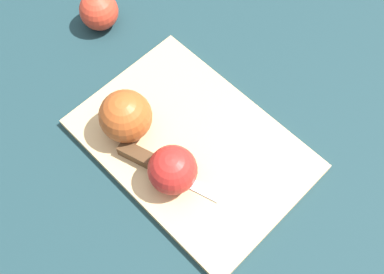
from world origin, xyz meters
TOP-DOWN VIEW (x-y plane):
  - ground_plane at (0.00, 0.00)m, footprint 4.00×4.00m
  - cutting_board at (0.00, 0.00)m, footprint 0.40×0.31m
  - apple_half_left at (-0.08, -0.07)m, footprint 0.08×0.08m
  - apple_half_right at (0.03, -0.06)m, footprint 0.08×0.08m
  - knife at (-0.01, -0.08)m, footprint 0.17×0.09m
  - apple_whole at (-0.31, 0.02)m, footprint 0.07×0.07m

SIDE VIEW (x-z plane):
  - ground_plane at x=0.00m, z-range 0.00..0.00m
  - cutting_board at x=0.00m, z-range 0.00..0.01m
  - knife at x=-0.01m, z-range 0.01..0.03m
  - apple_whole at x=-0.31m, z-range -0.01..0.08m
  - apple_half_right at x=0.03m, z-range 0.01..0.09m
  - apple_half_left at x=-0.08m, z-range 0.01..0.10m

